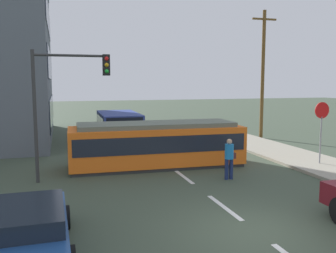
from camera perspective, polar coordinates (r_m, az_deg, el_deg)
ground_plane at (r=19.31m, az=-1.50°, el=-4.86°), size 120.00×120.00×0.00m
sidewalk_curb_right at (r=18.86m, az=22.41°, el=-5.46°), size 3.20×36.00×0.14m
lane_stripe_1 at (r=12.04m, az=8.71°, el=-12.27°), size 0.16×2.40×0.01m
lane_stripe_2 at (r=15.59m, az=2.37°, el=-7.72°), size 0.16×2.40×0.01m
lane_stripe_3 at (r=23.30m, az=-4.18°, el=-2.82°), size 0.16×2.40×0.01m
lane_stripe_4 at (r=29.12m, az=-6.73°, el=-0.89°), size 0.16×2.40×0.01m
streetcar_tram at (r=17.24m, az=-1.78°, el=-2.67°), size 8.10×2.80×2.07m
city_bus at (r=25.08m, az=-7.63°, el=0.29°), size 2.62×5.29×1.88m
pedestrian_crossing at (r=15.13m, az=9.49°, el=-4.61°), size 0.51×0.36×1.67m
parked_sedan_near at (r=9.24m, az=-20.87°, el=-14.62°), size 1.99×4.29×1.19m
stop_sign at (r=18.51m, az=22.73°, el=0.96°), size 0.76×0.07×2.88m
traffic_light_mast at (r=15.03m, az=-15.65°, el=5.46°), size 2.99×0.33×5.17m
utility_pole_mid at (r=26.56m, az=14.49°, el=8.10°), size 1.80×0.24×8.80m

